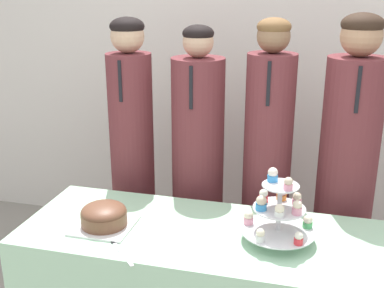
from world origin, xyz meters
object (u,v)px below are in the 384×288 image
(student_0, at_px, (133,161))
(student_3, at_px, (346,180))
(cupcake_stand, at_px, (278,211))
(student_2, at_px, (266,175))
(cake_knife, at_px, (115,244))
(round_cake, at_px, (104,216))
(student_1, at_px, (198,174))

(student_0, relative_size, student_3, 0.98)
(cupcake_stand, relative_size, student_0, 0.20)
(student_2, xyz_separation_m, student_3, (0.41, 0.00, 0.01))
(cake_knife, relative_size, student_0, 0.14)
(student_3, bearing_deg, student_0, -180.00)
(cupcake_stand, xyz_separation_m, student_0, (-0.88, 0.57, -0.06))
(round_cake, distance_m, student_2, 0.92)
(cake_knife, relative_size, student_3, 0.13)
(cake_knife, xyz_separation_m, student_1, (0.17, 0.78, 0.03))
(student_1, bearing_deg, student_2, -0.00)
(cake_knife, xyz_separation_m, student_3, (0.96, 0.78, 0.08))
(cupcake_stand, bearing_deg, student_3, 61.95)
(student_2, bearing_deg, student_3, 0.00)
(cake_knife, xyz_separation_m, student_0, (-0.22, 0.78, 0.08))
(cupcake_stand, relative_size, student_3, 0.20)
(round_cake, bearing_deg, student_1, 66.49)
(round_cake, distance_m, student_1, 0.70)
(cake_knife, xyz_separation_m, cupcake_stand, (0.66, 0.21, 0.14))
(round_cake, xyz_separation_m, student_3, (1.07, 0.64, 0.03))
(student_1, bearing_deg, student_3, 0.00)
(student_0, xyz_separation_m, student_2, (0.77, 0.00, -0.01))
(cake_knife, relative_size, cupcake_stand, 0.68)
(cake_knife, distance_m, student_1, 0.80)
(student_1, xyz_separation_m, student_3, (0.80, 0.00, 0.05))
(cupcake_stand, bearing_deg, student_0, 147.27)
(cake_knife, bearing_deg, student_2, 100.80)
(round_cake, xyz_separation_m, student_2, (0.66, 0.64, 0.02))
(student_2, bearing_deg, cupcake_stand, -79.10)
(student_0, bearing_deg, cupcake_stand, -32.73)
(cupcake_stand, height_order, student_3, student_3)
(cupcake_stand, distance_m, student_2, 0.58)
(student_3, bearing_deg, cupcake_stand, -118.05)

